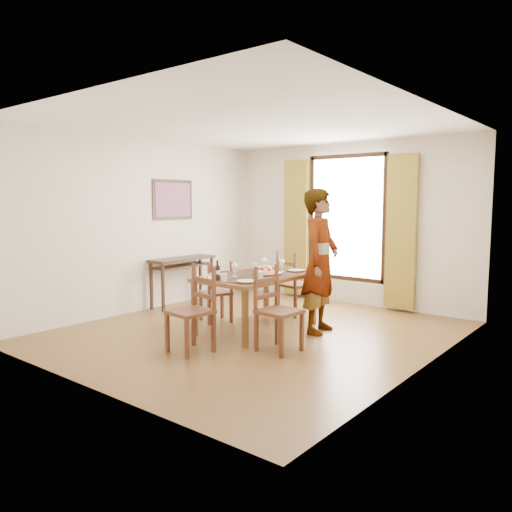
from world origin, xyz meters
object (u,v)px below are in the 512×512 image
Objects in this scene: console_table at (182,264)px; pasta_platter at (268,271)px; man at (320,261)px; dining_table at (257,279)px.

console_table is 2.12m from pasta_platter.
console_table is at bearing 77.57° from man.
dining_table is (1.96, -0.47, 0.00)m from console_table.
dining_table is at bearing -147.23° from pasta_platter.
pasta_platter is at bearing 32.77° from dining_table.
dining_table is 0.86× the size of man.
man is at bearing 30.15° from pasta_platter.
pasta_platter is (-0.60, -0.35, -0.14)m from man.
dining_table is at bearing 109.04° from man.
dining_table is 4.08× the size of pasta_platter.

